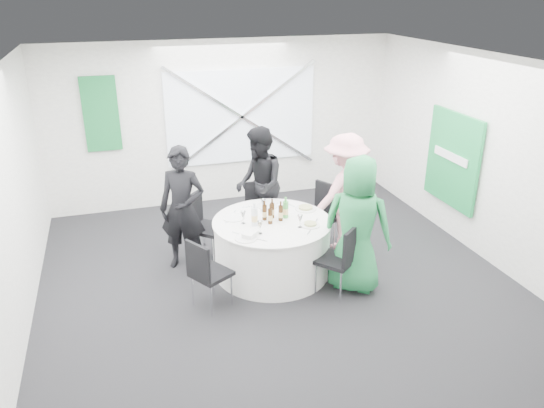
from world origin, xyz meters
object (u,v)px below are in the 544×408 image
object	(u,v)px
chair_front_right	(342,255)
person_man_back	(259,185)
person_woman_pink	(345,192)
green_water_bottle	(286,210)
chair_back_right	(321,211)
chair_front_left	(206,270)
banquet_table	(272,247)
clear_water_bottle	(254,217)
person_man_back_left	(183,209)
chair_back_left	(202,221)
chair_back	(259,207)
person_woman_green	(357,225)

from	to	relation	value
chair_front_right	person_man_back	size ratio (longest dim) A/B	0.54
person_woman_pink	green_water_bottle	world-z (taller)	person_woman_pink
chair_back_right	person_man_back	xyz separation A→B (m)	(-0.78, 0.56, 0.29)
chair_front_left	green_water_bottle	distance (m)	1.41
banquet_table	green_water_bottle	bearing A→B (deg)	14.79
person_man_back	clear_water_bottle	bearing A→B (deg)	-11.87
person_man_back	person_woman_pink	xyz separation A→B (m)	(1.09, -0.64, -0.00)
chair_front_left	person_man_back_left	xyz separation A→B (m)	(-0.09, 1.13, 0.33)
chair_back_right	green_water_bottle	bearing A→B (deg)	-86.42
chair_back_right	person_man_back	distance (m)	1.00
chair_back_right	chair_front_left	bearing A→B (deg)	-89.02
person_woman_pink	chair_back_left	bearing A→B (deg)	-27.08
banquet_table	person_man_back	xyz separation A→B (m)	(0.13, 1.06, 0.49)
chair_back_right	chair_front_left	size ratio (longest dim) A/B	1.08
person_man_back_left	person_woman_pink	size ratio (longest dim) A/B	0.99
chair_front_right	clear_water_bottle	distance (m)	1.20
chair_front_left	person_man_back	bearing A→B (deg)	-65.15
person_man_back_left	green_water_bottle	bearing A→B (deg)	5.74
chair_back	chair_back_left	size ratio (longest dim) A/B	0.93
person_man_back	person_woman_green	bearing A→B (deg)	30.61
person_woman_green	clear_water_bottle	world-z (taller)	person_woman_green
banquet_table	chair_front_left	world-z (taller)	chair_front_left
person_man_back	person_man_back_left	bearing A→B (deg)	-59.30
chair_front_right	person_man_back	distance (m)	1.94
person_woman_green	person_woman_pink	bearing A→B (deg)	-69.74
person_woman_pink	person_man_back	bearing A→B (deg)	-49.54
chair_front_left	chair_back_right	bearing A→B (deg)	-90.87
person_man_back	person_woman_green	distance (m)	1.89
chair_back_right	chair_front_right	world-z (taller)	chair_back_right
chair_back	person_man_back	xyz separation A→B (m)	(0.01, 0.02, 0.35)
chair_back_left	green_water_bottle	distance (m)	1.24
person_woman_pink	clear_water_bottle	distance (m)	1.54
person_woman_pink	person_woman_green	xyz separation A→B (m)	(-0.33, -1.09, 0.02)
person_woman_pink	chair_back	bearing A→B (deg)	-48.32
chair_front_right	clear_water_bottle	bearing A→B (deg)	-78.56
chair_front_right	chair_front_left	distance (m)	1.66
chair_front_left	person_woman_pink	distance (m)	2.46
chair_front_right	person_man_back	bearing A→B (deg)	-114.09
chair_front_left	green_water_bottle	xyz separation A→B (m)	(1.20, 0.65, 0.35)
chair_back_left	chair_front_right	world-z (taller)	chair_back_left
chair_back	person_woman_green	world-z (taller)	person_woman_green
person_man_back_left	green_water_bottle	world-z (taller)	person_man_back_left
person_man_back	chair_front_right	bearing A→B (deg)	22.84
chair_front_right	clear_water_bottle	world-z (taller)	clear_water_bottle
chair_back	chair_front_left	world-z (taller)	chair_front_left
person_woman_green	chair_back	bearing A→B (deg)	-28.59
chair_back_right	person_woman_green	distance (m)	1.21
person_woman_pink	clear_water_bottle	xyz separation A→B (m)	(-1.47, -0.48, 0.02)
banquet_table	person_woman_green	size ratio (longest dim) A/B	0.89
chair_back	person_man_back_left	bearing A→B (deg)	-150.59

